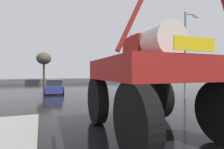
% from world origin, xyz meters
% --- Properties ---
extents(ground_plane, '(120.00, 120.00, 0.00)m').
position_xyz_m(ground_plane, '(0.00, 18.00, 0.00)').
color(ground_plane, black).
extents(oversize_sprayer, '(4.30, 5.80, 4.69)m').
position_xyz_m(oversize_sprayer, '(0.77, 6.88, 2.10)').
color(oversize_sprayer, black).
rests_on(oversize_sprayer, ground).
extents(sedan_ahead, '(2.28, 4.28, 1.52)m').
position_xyz_m(sedan_ahead, '(-1.63, 21.61, 0.71)').
color(sedan_ahead, navy).
rests_on(sedan_ahead, ground).
extents(traffic_signal_near_right, '(0.24, 0.54, 3.95)m').
position_xyz_m(traffic_signal_near_right, '(4.90, 11.61, 2.88)').
color(traffic_signal_near_right, gray).
rests_on(traffic_signal_near_right, ground).
extents(streetlight_near_right, '(1.56, 0.24, 7.47)m').
position_xyz_m(streetlight_near_right, '(8.57, 13.19, 4.14)').
color(streetlight_near_right, gray).
rests_on(streetlight_near_right, ground).
extents(streetlight_far_right, '(1.76, 0.24, 7.99)m').
position_xyz_m(streetlight_far_right, '(9.41, 24.89, 4.43)').
color(streetlight_far_right, gray).
rests_on(streetlight_far_right, ground).
extents(bare_tree_right, '(2.89, 2.89, 5.41)m').
position_xyz_m(bare_tree_right, '(11.80, 26.06, 4.15)').
color(bare_tree_right, '#473828').
rests_on(bare_tree_right, ground).
extents(bare_tree_far_center, '(2.78, 2.78, 6.23)m').
position_xyz_m(bare_tree_far_center, '(-2.51, 38.91, 4.94)').
color(bare_tree_far_center, '#473828').
rests_on(bare_tree_far_center, ground).
extents(roadside_barrier, '(31.61, 0.24, 0.90)m').
position_xyz_m(roadside_barrier, '(0.00, 41.28, 0.45)').
color(roadside_barrier, '#59595B').
rests_on(roadside_barrier, ground).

